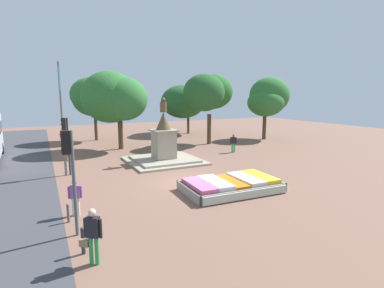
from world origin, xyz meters
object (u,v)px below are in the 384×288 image
(traffic_light_mid_block, at_px, (66,136))
(kerb_bollard_south, at_px, (83,240))
(statue_monument, at_px, (164,148))
(traffic_light_near_crossing, at_px, (70,163))
(kerb_bollard_mid_a, at_px, (68,213))
(banner_pole, at_px, (62,115))
(pedestrian_crossing_plaza, at_px, (75,195))
(flower_planter, at_px, (231,185))
(pedestrian_with_handbag, at_px, (92,233))
(pedestrian_near_planter, at_px, (233,142))

(traffic_light_mid_block, relative_size, kerb_bollard_south, 4.03)
(traffic_light_mid_block, xyz_separation_m, kerb_bollard_south, (-0.38, -10.43, -2.02))
(statue_monument, xyz_separation_m, traffic_light_near_crossing, (-7.30, -9.88, 1.63))
(traffic_light_mid_block, height_order, kerb_bollard_mid_a, traffic_light_mid_block)
(banner_pole, xyz_separation_m, pedestrian_crossing_plaza, (-0.10, -7.05, -2.91))
(flower_planter, bearing_deg, traffic_light_near_crossing, -167.83)
(flower_planter, height_order, kerb_bollard_south, kerb_bollard_south)
(flower_planter, relative_size, traffic_light_mid_block, 1.42)
(traffic_light_near_crossing, height_order, pedestrian_with_handbag, traffic_light_near_crossing)
(traffic_light_mid_block, height_order, pedestrian_near_planter, traffic_light_mid_block)
(flower_planter, relative_size, kerb_bollard_mid_a, 6.63)
(flower_planter, xyz_separation_m, pedestrian_crossing_plaza, (-7.61, 0.23, 0.57))
(kerb_bollard_south, bearing_deg, flower_planter, 22.18)
(statue_monument, height_order, pedestrian_crossing_plaza, statue_monument)
(pedestrian_with_handbag, height_order, pedestrian_crossing_plaza, pedestrian_with_handbag)
(flower_planter, relative_size, traffic_light_near_crossing, 1.35)
(pedestrian_with_handbag, distance_m, kerb_bollard_mid_a, 3.61)
(traffic_light_mid_block, distance_m, kerb_bollard_mid_a, 7.94)
(pedestrian_with_handbag, bearing_deg, kerb_bollard_south, 104.95)
(pedestrian_near_planter, relative_size, kerb_bollard_mid_a, 2.09)
(traffic_light_near_crossing, bearing_deg, kerb_bollard_mid_a, 93.73)
(banner_pole, bearing_deg, statue_monument, 7.32)
(banner_pole, bearing_deg, pedestrian_near_planter, 6.83)
(kerb_bollard_mid_a, bearing_deg, flower_planter, 2.68)
(flower_planter, height_order, statue_monument, statue_monument)
(pedestrian_with_handbag, xyz_separation_m, kerb_bollard_mid_a, (-0.43, 3.54, -0.58))
(flower_planter, xyz_separation_m, traffic_light_mid_block, (-7.36, 7.27, 2.18))
(flower_planter, relative_size, statue_monument, 0.96)
(traffic_light_mid_block, bearing_deg, kerb_bollard_mid_a, -94.48)
(statue_monument, distance_m, traffic_light_mid_block, 7.01)
(banner_pole, height_order, kerb_bollard_south, banner_pole)
(banner_pole, bearing_deg, traffic_light_near_crossing, -92.31)
(pedestrian_crossing_plaza, bearing_deg, statue_monument, 48.44)
(kerb_bollard_mid_a, bearing_deg, banner_pole, 86.64)
(banner_pole, distance_m, pedestrian_near_planter, 14.13)
(traffic_light_near_crossing, distance_m, traffic_light_mid_block, 8.99)
(pedestrian_with_handbag, bearing_deg, pedestrian_near_planter, 43.00)
(banner_pole, relative_size, pedestrian_with_handbag, 4.01)
(statue_monument, bearing_deg, kerb_bollard_south, -122.31)
(traffic_light_near_crossing, relative_size, pedestrian_crossing_plaza, 2.49)
(pedestrian_crossing_plaza, bearing_deg, traffic_light_mid_block, 87.95)
(statue_monument, xyz_separation_m, traffic_light_mid_block, (-6.79, -0.91, 1.47))
(traffic_light_near_crossing, bearing_deg, pedestrian_crossing_plaza, 82.31)
(traffic_light_mid_block, bearing_deg, pedestrian_crossing_plaza, -92.05)
(flower_planter, bearing_deg, traffic_light_mid_block, 135.35)
(traffic_light_mid_block, relative_size, kerb_bollard_mid_a, 4.68)
(kerb_bollard_mid_a, bearing_deg, traffic_light_near_crossing, -86.27)
(statue_monument, relative_size, traffic_light_mid_block, 1.47)
(pedestrian_crossing_plaza, distance_m, kerb_bollard_south, 3.41)
(statue_monument, xyz_separation_m, pedestrian_near_planter, (6.80, 0.75, -0.09))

